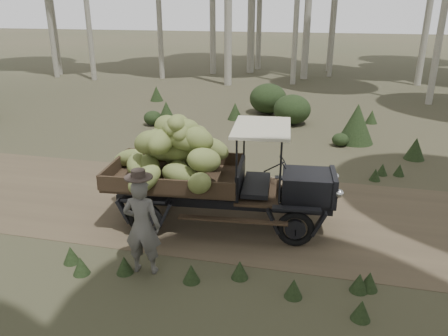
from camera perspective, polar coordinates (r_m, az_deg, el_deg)
The scene contains 5 objects.
ground at distance 9.49m, azimuth -7.93°, elevation -4.43°, with size 120.00×120.00×0.00m, color #473D2B.
dirt_track at distance 9.49m, azimuth -7.93°, elevation -4.41°, with size 70.00×4.00×0.01m, color brown.
banana_truck at distance 8.18m, azimuth -4.02°, elevation 1.23°, with size 4.62×2.37×2.20m.
farmer at distance 6.86m, azimuth -10.65°, elevation -7.35°, with size 0.61×0.46×1.72m.
undergrowth at distance 7.91m, azimuth -13.99°, elevation -5.90°, with size 24.59×20.51×1.38m.
Camera 1 is at (3.24, -7.97, 4.00)m, focal length 35.00 mm.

